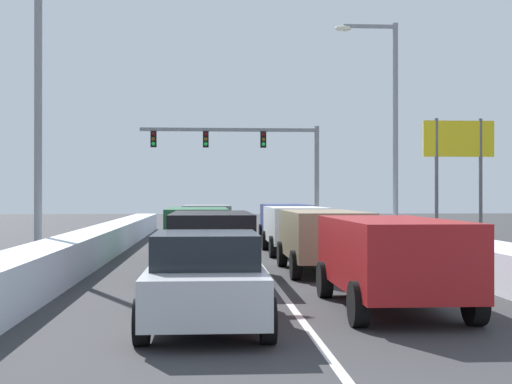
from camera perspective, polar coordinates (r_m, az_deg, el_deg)
The scene contains 16 objects.
ground_plane at distance 20.91m, azimuth 0.61°, elevation -6.02°, with size 120.00×120.00×0.00m, color #333335.
lane_stripe_between_right_lane_and_center_lane at distance 24.67m, azimuth -0.06°, elevation -5.12°, with size 0.14×41.66×0.01m, color silver.
snow_bank_right_shoulder at distance 25.53m, azimuth 11.92°, elevation -3.95°, with size 1.68×41.66×0.90m, color silver.
snow_bank_left_shoulder at distance 24.87m, azimuth -12.37°, elevation -3.99°, with size 1.21×41.66×0.95m, color silver.
suv_red_right_lane_nearest at distance 13.79m, azimuth 10.40°, elevation -4.79°, with size 2.16×4.90×1.67m.
suv_tan_right_lane_second at distance 20.14m, azimuth 5.23°, elevation -3.34°, with size 2.16×4.90×1.67m.
suv_white_right_lane_third at distance 26.46m, azimuth 3.09°, elevation -2.59°, with size 2.16×4.90×1.67m.
suv_navy_right_lane_fourth at distance 32.68m, azimuth 2.34°, elevation -2.13°, with size 2.16×4.90×1.67m.
sedan_silver_center_lane_nearest at distance 12.00m, azimuth -3.92°, elevation -6.69°, with size 2.00×4.50×1.51m.
suv_black_center_lane_second at distance 18.43m, azimuth -3.49°, elevation -3.63°, with size 2.16×4.90×1.67m.
suv_green_center_lane_third at distance 24.34m, azimuth -4.56°, elevation -2.80°, with size 2.16×4.90×1.67m.
suv_gray_center_lane_fourth at distance 31.31m, azimuth -3.83°, elevation -2.22°, with size 2.16×4.90×1.67m.
traffic_light_gantry at distance 43.62m, azimuth -0.12°, elevation 3.23°, with size 10.60×0.47×6.20m.
street_lamp_right_mid at distance 31.31m, azimuth 10.15°, elevation 5.94°, with size 2.66×0.36×9.27m.
street_lamp_left_mid at distance 21.85m, azimuth -15.58°, elevation 7.14°, with size 2.66×0.36×8.21m.
roadside_sign_right at distance 33.93m, azimuth 15.40°, elevation 3.02°, with size 3.20×0.16×5.50m.
Camera 1 is at (-1.58, -5.59, 2.12)m, focal length 51.69 mm.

